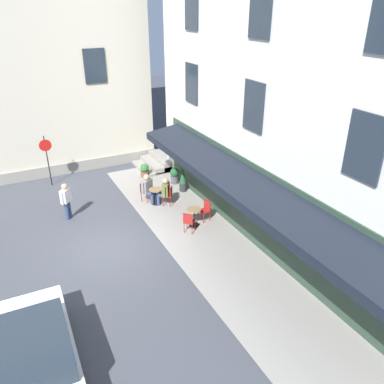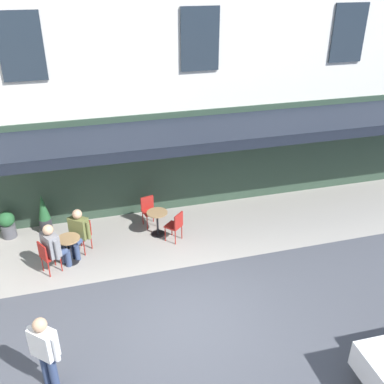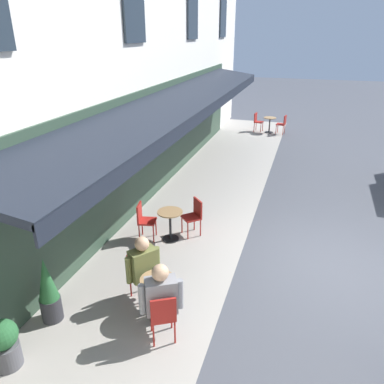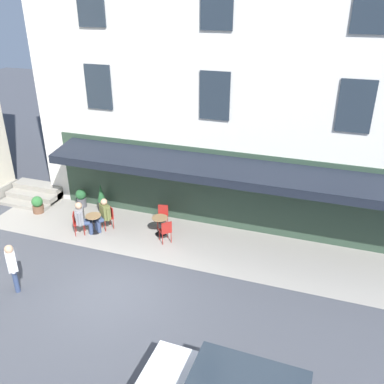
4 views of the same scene
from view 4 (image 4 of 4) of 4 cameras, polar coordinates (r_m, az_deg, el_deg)
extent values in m
plane|color=#42444C|center=(13.56, -10.47, -13.16)|extent=(70.00, 70.00, 0.00)
cube|color=gray|center=(15.18, 6.82, -8.18)|extent=(20.50, 3.20, 0.01)
cube|color=silver|center=(18.62, 15.10, 22.02)|extent=(20.00, 9.00, 15.00)
cube|color=#2D4233|center=(15.78, 7.52, -0.16)|extent=(16.00, 0.06, 3.20)
cube|color=black|center=(14.54, 7.10, 2.96)|extent=(15.00, 1.70, 0.36)
cube|color=black|center=(13.88, 6.30, 0.84)|extent=(15.00, 0.04, 0.28)
cube|color=#232D38|center=(14.36, 21.69, 10.96)|extent=(1.10, 0.06, 1.70)
cube|color=#232D38|center=(14.89, 3.17, 13.15)|extent=(1.10, 0.06, 1.70)
cube|color=#232D38|center=(16.76, -12.81, 13.98)|extent=(1.10, 0.06, 1.70)
cube|color=#232D38|center=(14.00, 23.82, 22.84)|extent=(1.10, 0.06, 1.70)
cube|color=#232D38|center=(14.55, 3.48, 24.77)|extent=(1.10, 0.06, 1.70)
cube|color=#232D38|center=(16.46, -13.91, 24.24)|extent=(1.10, 0.06, 1.70)
cube|color=gray|center=(19.86, -21.43, -1.08)|extent=(2.40, 1.40, 0.15)
cube|color=gray|center=(20.04, -20.88, -0.28)|extent=(2.40, 1.05, 0.30)
cube|color=gray|center=(20.22, -20.34, 0.51)|extent=(2.40, 0.70, 0.45)
cylinder|color=black|center=(16.65, -13.27, -5.41)|extent=(0.40, 0.40, 0.03)
cylinder|color=black|center=(16.48, -13.39, -4.38)|extent=(0.06, 0.06, 0.72)
cylinder|color=#99754C|center=(16.30, -13.52, -3.23)|extent=(0.60, 0.60, 0.03)
cylinder|color=maroon|center=(16.43, -14.68, -5.17)|extent=(0.03, 0.03, 0.45)
cylinder|color=maroon|center=(16.72, -14.62, -4.58)|extent=(0.03, 0.03, 0.45)
cylinder|color=maroon|center=(16.46, -15.86, -5.25)|extent=(0.03, 0.03, 0.45)
cylinder|color=maroon|center=(16.76, -15.78, -4.67)|extent=(0.03, 0.03, 0.45)
cube|color=maroon|center=(16.47, -15.33, -4.18)|extent=(0.55, 0.55, 0.04)
cube|color=maroon|center=(16.38, -16.05, -3.52)|extent=(0.23, 0.37, 0.42)
cylinder|color=maroon|center=(16.79, -12.36, -4.19)|extent=(0.03, 0.03, 0.45)
cylinder|color=maroon|center=(16.51, -11.90, -4.68)|extent=(0.03, 0.03, 0.45)
cylinder|color=maroon|center=(16.90, -11.30, -3.88)|extent=(0.03, 0.03, 0.45)
cylinder|color=maroon|center=(16.62, -10.82, -4.37)|extent=(0.03, 0.03, 0.45)
cube|color=maroon|center=(16.59, -11.67, -3.54)|extent=(0.56, 0.56, 0.04)
cube|color=maroon|center=(16.54, -11.17, -2.68)|extent=(0.34, 0.27, 0.42)
cylinder|color=black|center=(16.12, -4.40, -5.82)|extent=(0.40, 0.40, 0.03)
cylinder|color=black|center=(15.95, -4.45, -4.76)|extent=(0.06, 0.06, 0.72)
cylinder|color=#99754C|center=(15.76, -4.49, -3.58)|extent=(0.60, 0.60, 0.03)
cylinder|color=maroon|center=(15.76, -3.37, -5.69)|extent=(0.03, 0.03, 0.45)
cylinder|color=maroon|center=(15.66, -4.53, -5.95)|extent=(0.03, 0.03, 0.45)
cylinder|color=maroon|center=(15.49, -2.91, -6.29)|extent=(0.03, 0.03, 0.45)
cylinder|color=maroon|center=(15.39, -4.09, -6.56)|extent=(0.03, 0.03, 0.45)
cube|color=maroon|center=(15.45, -3.75, -5.35)|extent=(0.57, 0.57, 0.04)
cube|color=maroon|center=(15.18, -3.53, -4.92)|extent=(0.32, 0.30, 0.42)
cylinder|color=maroon|center=(16.37, -4.77, -4.46)|extent=(0.03, 0.03, 0.45)
cylinder|color=maroon|center=(16.31, -3.60, -4.54)|extent=(0.03, 0.03, 0.45)
cylinder|color=maroon|center=(16.66, -4.55, -3.88)|extent=(0.03, 0.03, 0.45)
cylinder|color=maroon|center=(16.60, -3.40, -3.95)|extent=(0.03, 0.03, 0.45)
cube|color=maroon|center=(16.36, -4.11, -3.46)|extent=(0.48, 0.48, 0.04)
cube|color=maroon|center=(16.41, -4.02, -2.46)|extent=(0.40, 0.13, 0.42)
cylinder|color=navy|center=(16.66, -13.00, -4.48)|extent=(0.15, 0.15, 0.47)
cylinder|color=navy|center=(16.58, -12.54, -3.56)|extent=(0.34, 0.37, 0.16)
cylinder|color=navy|center=(16.50, -12.75, -4.76)|extent=(0.15, 0.15, 0.47)
cylinder|color=navy|center=(16.43, -12.28, -3.83)|extent=(0.34, 0.37, 0.16)
cube|color=olive|center=(16.42, -11.96, -2.65)|extent=(0.55, 0.51, 0.58)
sphere|color=tan|center=(16.23, -12.09, -1.33)|extent=(0.26, 0.26, 0.26)
cylinder|color=olive|center=(16.67, -12.35, -2.30)|extent=(0.10, 0.10, 0.52)
cylinder|color=olive|center=(16.19, -11.54, -3.11)|extent=(0.10, 0.10, 0.52)
cylinder|color=navy|center=(16.46, -13.82, -4.95)|extent=(0.16, 0.16, 0.47)
cylinder|color=navy|center=(16.35, -14.53, -4.23)|extent=(0.39, 0.32, 0.17)
cylinder|color=navy|center=(16.63, -13.80, -4.62)|extent=(0.16, 0.16, 0.47)
cylinder|color=navy|center=(16.52, -14.50, -3.90)|extent=(0.39, 0.32, 0.17)
cube|color=gray|center=(16.31, -15.25, -3.18)|extent=(0.49, 0.57, 0.60)
sphere|color=tan|center=(16.12, -15.43, -1.82)|extent=(0.27, 0.27, 0.27)
cylinder|color=gray|center=(16.06, -15.31, -3.75)|extent=(0.11, 0.11, 0.53)
cylinder|color=gray|center=(16.59, -15.19, -2.74)|extent=(0.11, 0.11, 0.53)
cylinder|color=navy|center=(14.29, -23.28, -10.82)|extent=(0.15, 0.15, 0.82)
cylinder|color=navy|center=(14.13, -23.20, -11.23)|extent=(0.15, 0.15, 0.82)
cube|color=silver|center=(13.83, -23.74, -8.69)|extent=(0.53, 0.52, 0.58)
sphere|color=tan|center=(13.62, -24.04, -7.23)|extent=(0.25, 0.25, 0.25)
cylinder|color=silver|center=(14.08, -23.84, -8.14)|extent=(0.10, 0.10, 0.51)
cylinder|color=silver|center=(13.59, -23.60, -9.38)|extent=(0.10, 0.10, 0.51)
cylinder|color=#4C4C51|center=(18.67, -15.01, -1.40)|extent=(0.41, 0.41, 0.40)
sphere|color=#23562D|center=(18.50, -15.14, -0.33)|extent=(0.45, 0.45, 0.45)
cylinder|color=brown|center=(18.77, -20.49, -2.21)|extent=(0.47, 0.47, 0.31)
sphere|color=#2D6B33|center=(18.62, -20.65, -1.25)|extent=(0.46, 0.46, 0.46)
cylinder|color=#2D2D33|center=(18.12, -12.31, -1.86)|extent=(0.36, 0.36, 0.45)
cone|color=#23562D|center=(17.86, -12.49, -0.10)|extent=(0.34, 0.34, 0.79)
cylinder|color=black|center=(10.76, -0.87, -23.16)|extent=(0.60, 0.20, 0.60)
camera|label=1|loc=(9.09, 68.60, 9.88)|focal=36.10mm
camera|label=2|loc=(7.95, -55.07, 4.36)|focal=40.57mm
camera|label=3|loc=(16.62, -33.22, 8.29)|focal=34.76mm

